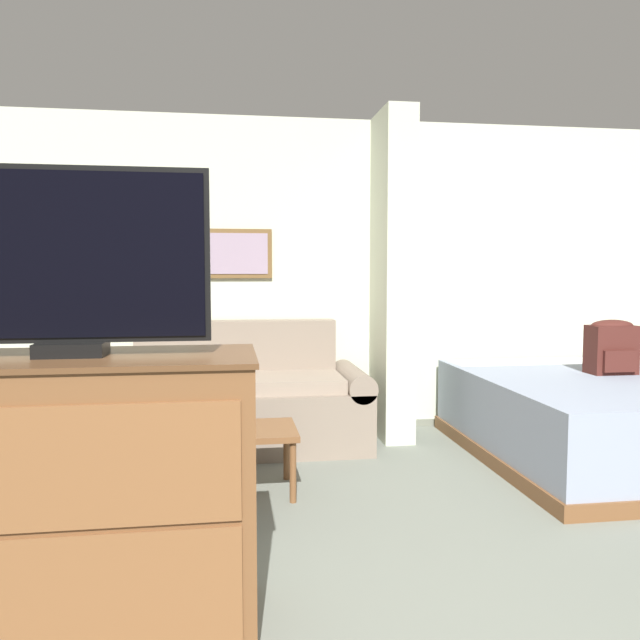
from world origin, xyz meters
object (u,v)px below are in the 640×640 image
Objects in this scene: coffee_table at (243,437)px; backpack at (612,346)px; tv at (69,261)px; table_lamp at (81,346)px; couch at (238,403)px; bed at (590,417)px; tv_dresser at (76,497)px.

backpack is at bearing 9.85° from coffee_table.
tv is 3.89m from backpack.
backpack is (3.86, -0.48, -0.01)m from table_lamp.
table_lamp is (-1.12, -0.06, 0.47)m from couch.
couch is 1.01m from coffee_table.
couch is at bearing 75.52° from tv.
table_lamp is at bearing 172.93° from backpack.
couch is 0.94× the size of bed.
backpack is (2.72, 0.47, 0.45)m from coffee_table.
bed is (3.12, 1.74, -0.22)m from tv_dresser.
tv_dresser reaches higher than table_lamp.
couch is 3.08× the size of coffee_table.
table_lamp reaches higher than couch.
backpack is (0.23, 0.13, 0.50)m from bed.
backpack is (3.36, 1.87, -0.59)m from tv.
tv_dresser reaches higher than backpack.
bed is at bearing -15.08° from couch.
couch is 2.59m from bed.
tv_dresser is 3.58m from bed.
tv_dresser is at bearing -150.86° from backpack.
tv is 0.47× the size of bed.
tv is at bearing -114.55° from coffee_table.
bed is at bearing -150.57° from backpack.
backpack reaches higher than couch.
tv reaches higher than tv_dresser.
backpack reaches higher than coffee_table.
backpack is at bearing -11.19° from couch.
table_lamp is 0.44× the size of tv.
table_lamp is at bearing 170.43° from bed.
bed is at bearing 29.10° from tv.
couch is 2.70m from tv.
couch is 4.56× the size of table_lamp.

